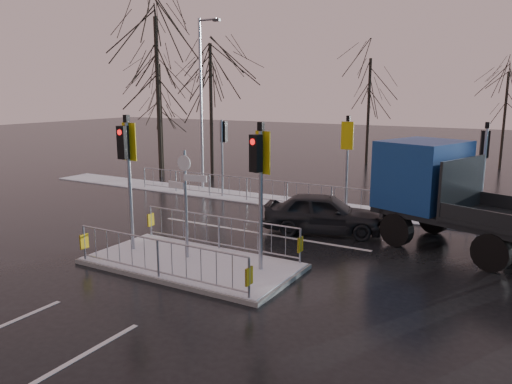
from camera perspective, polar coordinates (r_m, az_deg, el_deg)
The scene contains 13 objects.
ground at distance 14.26m, azimuth -7.37°, elevation -8.36°, with size 120.00×120.00×0.00m, color black.
snow_verge at distance 21.44m, azimuth 6.65°, elevation -1.53°, with size 30.00×2.00×0.04m, color white.
lane_markings at distance 14.01m, azimuth -8.20°, elevation -8.73°, with size 8.00×11.38×0.01m.
traffic_island at distance 14.15m, azimuth -7.42°, elevation -6.85°, with size 6.00×3.04×4.15m.
far_kerb_fixtures at distance 20.67m, azimuth 6.91°, elevation 0.81°, with size 18.00×0.65×3.83m.
car_far_lane at distance 17.30m, azimuth 7.75°, elevation -2.41°, with size 1.64×4.09×1.39m, color black.
flatbed_truck at distance 16.50m, azimuth 21.37°, elevation -0.09°, with size 7.49×4.75×3.26m.
tree_near_a at distance 28.62m, azimuth -11.24°, elevation 13.86°, with size 4.75×4.75×8.97m.
tree_near_b at distance 28.24m, azimuth -5.20°, elevation 12.10°, with size 4.00×4.00×7.55m.
tree_near_c at distance 31.79m, azimuth -10.89°, elevation 10.71°, with size 3.50×3.50×6.61m.
tree_far_a at distance 34.18m, azimuth 12.82°, elevation 11.21°, with size 3.75×3.75×7.08m.
tree_far_b at distance 34.70m, azimuth 26.67°, elevation 9.23°, with size 3.25×3.25×6.14m.
street_lamp_left at distance 24.89m, azimuth -6.19°, elevation 10.66°, with size 1.25×0.18×8.20m.
Camera 1 is at (8.21, -10.62, 4.82)m, focal length 35.00 mm.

